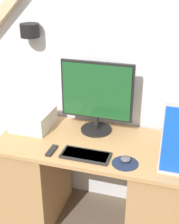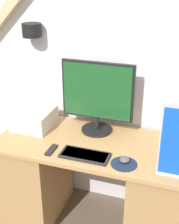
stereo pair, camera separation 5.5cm
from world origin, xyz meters
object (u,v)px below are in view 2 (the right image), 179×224
Objects in this scene: monitor at (97,95)px; keyboard at (85,155)px; mouse at (125,159)px; computer_tower at (179,126)px; printer at (34,118)px; remote_control at (51,150)px.

monitor reaches higher than keyboard.
computer_tower reaches higher than mouse.
computer_tower is (0.31, 0.15, 0.22)m from mouse.
monitor is at bearing 161.19° from computer_tower.
printer reaches higher than remote_control.
printer reaches higher than mouse.
printer is at bearing 174.37° from computer_tower.
monitor is 0.64m from computer_tower.
monitor is 0.54m from mouse.
monitor is at bearing 130.12° from mouse.
remote_control is (-0.82, -0.18, -0.23)m from computer_tower.
remote_control is (-0.51, -0.03, -0.01)m from mouse.
keyboard is 0.64m from computer_tower.
keyboard is at bearing -27.90° from printer.
monitor is 1.65× the size of keyboard.
printer reaches higher than keyboard.
computer_tower is 1.11m from printer.
printer is at bearing -168.71° from monitor.
remote_control is at bearing -118.65° from monitor.
keyboard reaches higher than remote_control.
computer_tower reaches higher than remote_control.
mouse is at bearing 3.34° from remote_control.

